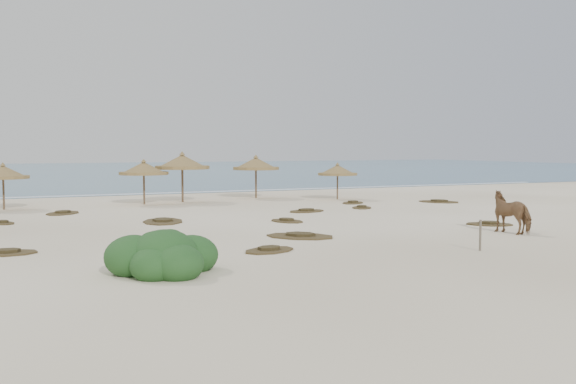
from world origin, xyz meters
The scene contains 24 objects.
ground centered at (0.00, 0.00, 0.00)m, with size 160.00×160.00×0.00m, color white.
ocean centered at (0.00, 75.00, 0.00)m, with size 200.00×100.00×0.01m, color #2D5F87.
foam_line centered at (0.00, 26.00, 0.00)m, with size 70.00×0.60×0.01m, color silver.
palapa_1 centered at (-11.89, 17.30, 2.03)m, with size 3.01×3.01×2.61m.
palapa_2 centered at (-4.17, 17.28, 2.13)m, with size 2.95×2.95×2.74m.
palapa_3 centered at (-1.62, 17.94, 2.47)m, with size 3.88×3.88×3.18m.
palapa_4 centered at (3.76, 19.02, 2.29)m, with size 3.51×3.51×2.95m.
palapa_5 centered at (8.23, 15.74, 1.90)m, with size 3.45×3.45×2.44m.
horse centered at (6.56, -1.76, 0.84)m, with size 0.91×1.99×1.68m, color brown.
fence_post_near centered at (2.32, -4.72, 0.52)m, with size 0.08×0.08×1.04m, color #6D6151.
fence_post_far centered at (7.53, -1.20, 0.56)m, with size 0.08×0.08×1.13m, color #6D6151.
bush centered at (-8.14, -4.19, 0.46)m, with size 3.13×2.76×1.40m.
scrub_0 centered at (-12.00, 1.11, 0.05)m, with size 2.04×1.45×0.16m.
scrub_1 centered at (-5.32, 7.75, 0.05)m, with size 2.46×3.17×0.16m.
scrub_2 centered at (-0.07, 5.54, 0.05)m, with size 1.63×2.07×0.16m.
scrub_3 centered at (2.79, 9.30, 0.05)m, with size 2.42×1.90×0.16m.
scrub_4 centered at (7.58, 0.69, 0.05)m, with size 2.40×2.26×0.16m.
scrub_5 centered at (12.94, 11.15, 0.05)m, with size 2.83×3.03×0.16m.
scrub_6 centered at (-9.15, 13.55, 0.05)m, with size 2.43×2.67×0.16m.
scrub_7 centered at (6.50, 9.76, 0.05)m, with size 1.82×1.98×0.16m.
scrub_8 centered at (-12.04, 10.07, 0.05)m, with size 1.38×1.65×0.16m.
scrub_9 centered at (-1.70, 0.71, 0.05)m, with size 3.15×3.11×0.16m.
scrub_10 centered at (7.62, 12.69, 0.05)m, with size 2.18×2.13×0.16m.
scrub_11 centered at (-4.09, -1.90, 0.05)m, with size 2.21×1.81×0.16m.
Camera 1 is at (-12.24, -21.26, 3.43)m, focal length 40.00 mm.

